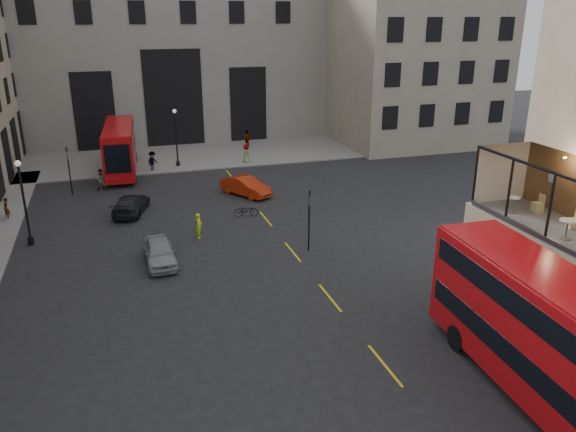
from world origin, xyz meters
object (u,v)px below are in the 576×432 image
object	(u,v)px
street_lamp_b	(176,141)
pedestrian_e	(6,209)
pedestrian_c	(247,139)
traffic_light_near	(309,212)
car_b	(246,186)
bus_far	(120,146)
pedestrian_a	(102,180)
pedestrian_d	(246,154)
bus_near	(555,338)
car_c	(131,204)
cafe_chair_c	(573,222)
street_lamp_a	(25,208)
car_a	(160,252)
cafe_chair_d	(538,207)
cafe_table_mid	(567,226)
cyclist	(199,226)
traffic_light_far	(68,165)
bicycle	(246,210)
pedestrian_b	(153,161)
cafe_table_far	(513,202)

from	to	relation	value
street_lamp_b	pedestrian_e	world-z (taller)	street_lamp_b
street_lamp_b	pedestrian_c	xyz separation A→B (m)	(7.99, 5.70, -1.47)
traffic_light_near	car_b	xyz separation A→B (m)	(-1.03, 11.71, -1.70)
bus_far	car_b	xyz separation A→B (m)	(8.95, -9.95, -1.66)
pedestrian_a	pedestrian_d	bearing A→B (deg)	18.47
bus_near	pedestrian_e	bearing A→B (deg)	128.40
car_c	cafe_chair_c	world-z (taller)	cafe_chair_c
street_lamp_a	car_a	xyz separation A→B (m)	(7.32, -5.23, -1.69)
pedestrian_c	car_c	bearing A→B (deg)	25.21
street_lamp_a	street_lamp_b	bearing A→B (deg)	55.49
street_lamp_b	cafe_chair_d	bearing A→B (deg)	-66.97
car_a	pedestrian_d	xyz separation A→B (m)	(10.02, 20.60, 0.22)
car_a	cafe_table_mid	size ratio (longest dim) A/B	4.92
cyclist	street_lamp_b	bearing A→B (deg)	17.65
cafe_chair_c	pedestrian_d	bearing A→B (deg)	101.89
traffic_light_far	bicycle	xyz separation A→B (m)	(11.86, -9.00, -1.99)
street_lamp_a	bus_far	world-z (taller)	street_lamp_a
bicycle	traffic_light_far	bearing A→B (deg)	64.33
traffic_light_far	pedestrian_e	bearing A→B (deg)	-130.09
traffic_light_near	cafe_chair_d	bearing A→B (deg)	-47.71
street_lamp_a	pedestrian_d	xyz separation A→B (m)	(17.34, 15.37, -1.47)
traffic_light_near	bus_near	xyz separation A→B (m)	(3.47, -15.84, 0.32)
bus_far	pedestrian_c	world-z (taller)	bus_far
traffic_light_far	pedestrian_e	xyz separation A→B (m)	(-4.00, -4.75, -1.65)
pedestrian_b	pedestrian_d	world-z (taller)	pedestrian_d
traffic_light_near	pedestrian_e	size ratio (longest dim) A/B	2.45
traffic_light_far	cafe_table_mid	world-z (taller)	cafe_table_mid
bicycle	pedestrian_b	size ratio (longest dim) A/B	0.89
cafe_chair_c	pedestrian_a	bearing A→B (deg)	125.84
car_b	cafe_chair_d	distance (m)	23.02
car_c	cafe_chair_c	size ratio (longest dim) A/B	5.94
pedestrian_d	car_c	bearing A→B (deg)	114.43
traffic_light_far	cafe_chair_d	xyz separation A→B (m)	(22.17, -24.98, 2.44)
street_lamp_b	pedestrian_a	size ratio (longest dim) A/B	3.00
pedestrian_b	cafe_chair_d	world-z (taller)	cafe_chair_d
bicycle	pedestrian_c	world-z (taller)	pedestrian_c
pedestrian_d	car_a	bearing A→B (deg)	133.20
pedestrian_b	cafe_chair_c	size ratio (longest dim) A/B	2.36
traffic_light_near	pedestrian_c	distance (m)	27.90
street_lamp_a	car_c	distance (m)	7.63
street_lamp_b	bicycle	distance (m)	15.40
car_c	cafe_table_far	world-z (taller)	cafe_table_far
bicycle	cafe_table_far	world-z (taller)	cafe_table_far
street_lamp_b	pedestrian_e	bearing A→B (deg)	-140.41
cafe_table_mid	cafe_table_far	size ratio (longest dim) A/B	1.09
bus_near	car_c	xyz separation A→B (m)	(-13.27, 25.95, -2.07)
street_lamp_b	pedestrian_c	size ratio (longest dim) A/B	2.89
traffic_light_near	pedestrian_a	distance (m)	20.19
car_a	street_lamp_a	bearing A→B (deg)	143.35
bicycle	cafe_table_far	distance (m)	18.75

